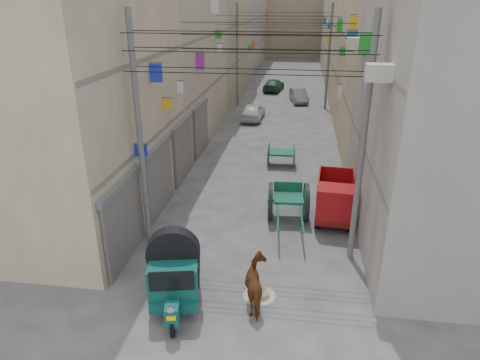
% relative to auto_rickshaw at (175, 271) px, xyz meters
% --- Properties ---
extents(building_row_left, '(8.00, 62.00, 14.00)m').
position_rel_auto_rickshaw_xyz_m(building_row_left, '(-6.34, 31.33, 5.37)').
color(building_row_left, '#C7B397').
rests_on(building_row_left, ground).
extents(building_row_right, '(8.00, 62.00, 14.00)m').
position_rel_auto_rickshaw_xyz_m(building_row_right, '(9.65, 31.33, 5.37)').
color(building_row_right, gray).
rests_on(building_row_right, ground).
extents(end_cap_building, '(22.00, 10.00, 13.00)m').
position_rel_auto_rickshaw_xyz_m(end_cap_building, '(1.66, 63.21, 5.41)').
color(end_cap_building, tan).
rests_on(end_cap_building, ground).
extents(shutters_left, '(0.18, 14.40, 2.88)m').
position_rel_auto_rickshaw_xyz_m(shutters_left, '(-2.26, 7.58, 0.40)').
color(shutters_left, '#4B4C51').
rests_on(shutters_left, ground).
extents(signboards, '(8.22, 40.52, 5.67)m').
position_rel_auto_rickshaw_xyz_m(signboards, '(1.65, 18.86, 2.34)').
color(signboards, '#1C2FC8').
rests_on(signboards, ground).
extents(ac_units, '(0.70, 6.55, 3.35)m').
position_rel_auto_rickshaw_xyz_m(ac_units, '(5.31, 4.87, 6.34)').
color(ac_units, '#B8B5A5').
rests_on(ac_units, ground).
extents(utility_poles, '(7.40, 22.20, 8.00)m').
position_rel_auto_rickshaw_xyz_m(utility_poles, '(1.66, 14.21, 2.91)').
color(utility_poles, '#5B5B5D').
rests_on(utility_poles, ground).
extents(overhead_cables, '(7.40, 22.52, 1.12)m').
position_rel_auto_rickshaw_xyz_m(overhead_cables, '(1.66, 11.61, 5.68)').
color(overhead_cables, black).
rests_on(overhead_cables, ground).
extents(auto_rickshaw, '(1.87, 2.72, 1.85)m').
position_rel_auto_rickshaw_xyz_m(auto_rickshaw, '(0.00, 0.00, 0.00)').
color(auto_rickshaw, black).
rests_on(auto_rickshaw, ground).
extents(tonga_cart, '(1.69, 3.47, 1.53)m').
position_rel_auto_rickshaw_xyz_m(tonga_cart, '(3.01, 5.65, -0.29)').
color(tonga_cart, black).
rests_on(tonga_cart, ground).
extents(mini_truck, '(1.65, 3.27, 1.78)m').
position_rel_auto_rickshaw_xyz_m(mini_truck, '(4.83, 5.71, -0.24)').
color(mini_truck, black).
rests_on(mini_truck, ground).
extents(second_cart, '(1.45, 1.29, 1.26)m').
position_rel_auto_rickshaw_xyz_m(second_cart, '(2.42, 11.66, -0.42)').
color(second_cart, '#12513C').
rests_on(second_cart, ground).
extents(feed_sack, '(0.61, 0.49, 0.30)m').
position_rel_auto_rickshaw_xyz_m(feed_sack, '(2.37, 0.62, -0.94)').
color(feed_sack, beige).
rests_on(feed_sack, ground).
extents(horse, '(1.16, 1.78, 1.39)m').
position_rel_auto_rickshaw_xyz_m(horse, '(2.38, 0.21, -0.40)').
color(horse, brown).
rests_on(horse, ground).
extents(distant_car_white, '(1.60, 3.62, 1.21)m').
position_rel_auto_rickshaw_xyz_m(distant_car_white, '(-0.14, 20.91, -0.49)').
color(distant_car_white, silver).
rests_on(distant_car_white, ground).
extents(distant_car_grey, '(1.82, 3.59, 1.13)m').
position_rel_auto_rickshaw_xyz_m(distant_car_grey, '(3.09, 27.30, -0.53)').
color(distant_car_grey, slate).
rests_on(distant_car_grey, ground).
extents(distant_car_green, '(2.06, 4.02, 1.12)m').
position_rel_auto_rickshaw_xyz_m(distant_car_green, '(0.58, 32.00, -0.53)').
color(distant_car_green, '#1A4E34').
rests_on(distant_car_green, ground).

